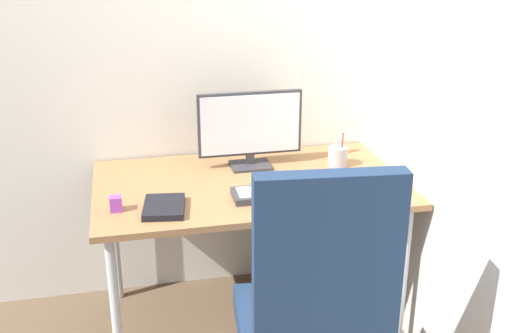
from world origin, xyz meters
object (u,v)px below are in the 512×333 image
object	(u,v)px
office_chair	(316,309)
monitor	(250,127)
desk_clamp_accessory	(116,204)
filing_cabinet	(335,257)
notebook	(164,207)
mouse	(360,182)
pen_holder	(338,156)
keyboard	(289,192)

from	to	relation	value
office_chair	monitor	bearing A→B (deg)	90.93
desk_clamp_accessory	monitor	bearing A→B (deg)	30.94
filing_cabinet	office_chair	bearing A→B (deg)	-114.13
office_chair	notebook	bearing A→B (deg)	127.63
monitor	mouse	world-z (taller)	monitor
pen_holder	notebook	xyz separation A→B (m)	(-0.84, -0.32, -0.03)
mouse	pen_holder	bearing A→B (deg)	89.87
keyboard	desk_clamp_accessory	distance (m)	0.71
desk_clamp_accessory	mouse	bearing A→B (deg)	2.07
mouse	pen_holder	xyz separation A→B (m)	(-0.02, 0.25, 0.03)
filing_cabinet	keyboard	distance (m)	0.59
monitor	pen_holder	size ratio (longest dim) A/B	3.03
filing_cabinet	mouse	size ratio (longest dim) A/B	5.22
filing_cabinet	mouse	bearing A→B (deg)	-80.25
mouse	desk_clamp_accessory	distance (m)	1.04
office_chair	pen_holder	distance (m)	1.01
monitor	notebook	world-z (taller)	monitor
monitor	notebook	xyz separation A→B (m)	(-0.44, -0.41, -0.18)
pen_holder	keyboard	bearing A→B (deg)	-137.87
notebook	pen_holder	bearing A→B (deg)	28.97
office_chair	notebook	size ratio (longest dim) A/B	5.22
keyboard	pen_holder	xyz separation A→B (m)	(0.32, 0.29, 0.03)
keyboard	mouse	size ratio (longest dim) A/B	4.54
pen_holder	mouse	bearing A→B (deg)	-86.47
mouse	desk_clamp_accessory	world-z (taller)	desk_clamp_accessory
filing_cabinet	keyboard	xyz separation A→B (m)	(-0.30, -0.21, 0.46)
office_chair	desk_clamp_accessory	xyz separation A→B (m)	(-0.64, 0.62, 0.17)
mouse	pen_holder	size ratio (longest dim) A/B	0.65
filing_cabinet	notebook	bearing A→B (deg)	-163.37
mouse	notebook	distance (m)	0.86
keyboard	monitor	bearing A→B (deg)	103.22
notebook	desk_clamp_accessory	bearing A→B (deg)	177.62
monitor	keyboard	bearing A→B (deg)	-76.78
monitor	pen_holder	distance (m)	0.44
office_chair	mouse	bearing A→B (deg)	58.51
notebook	desk_clamp_accessory	world-z (taller)	desk_clamp_accessory
keyboard	pen_holder	world-z (taller)	pen_holder
office_chair	mouse	world-z (taller)	office_chair
office_chair	keyboard	bearing A→B (deg)	83.50
filing_cabinet	monitor	world-z (taller)	monitor
pen_holder	notebook	world-z (taller)	pen_holder
monitor	mouse	bearing A→B (deg)	-38.62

